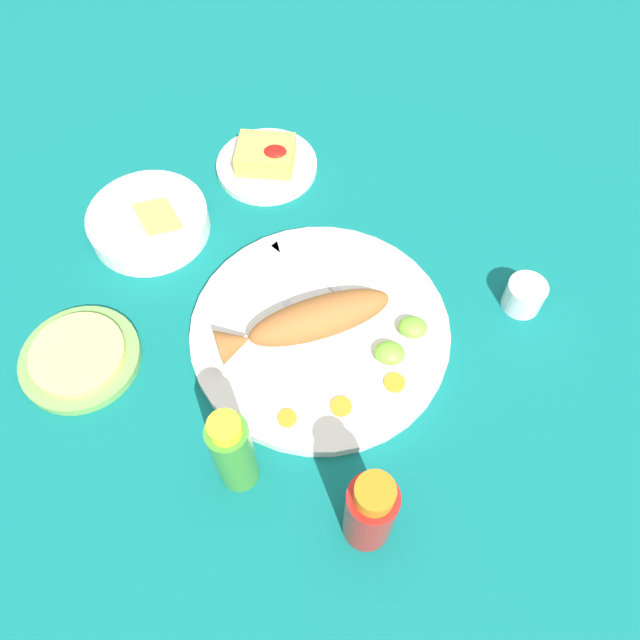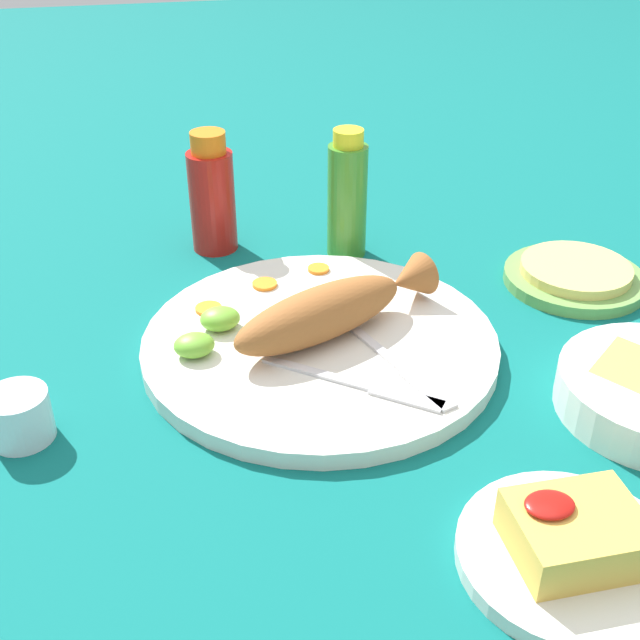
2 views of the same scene
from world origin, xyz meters
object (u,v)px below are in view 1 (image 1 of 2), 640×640
(hot_sauce_bottle_red, at_px, (370,511))
(guacamole_bowl, at_px, (149,221))
(fork_far, at_px, (312,272))
(fried_fish, at_px, (308,321))
(fork_near, at_px, (282,282))
(main_plate, at_px, (320,331))
(side_plate_fries, at_px, (267,166))
(hot_sauce_bottle_green, at_px, (233,452))
(tortilla_plate, at_px, (81,358))
(salt_cup, at_px, (524,297))

(hot_sauce_bottle_red, distance_m, guacamole_bowl, 0.57)
(fork_far, bearing_deg, fried_fish, 130.31)
(fork_near, xyz_separation_m, guacamole_bowl, (-0.22, 0.09, 0.00))
(main_plate, bearing_deg, side_plate_fries, 111.07)
(fried_fish, bearing_deg, hot_sauce_bottle_red, -94.28)
(hot_sauce_bottle_green, bearing_deg, tortilla_plate, 151.00)
(fried_fish, height_order, salt_cup, fried_fish)
(guacamole_bowl, height_order, tortilla_plate, guacamole_bowl)
(salt_cup, bearing_deg, tortilla_plate, -165.85)
(salt_cup, relative_size, guacamole_bowl, 0.31)
(fried_fish, relative_size, tortilla_plate, 1.48)
(fork_near, distance_m, tortilla_plate, 0.30)
(fried_fish, xyz_separation_m, side_plate_fries, (-0.11, 0.33, -0.04))
(fork_near, relative_size, fork_far, 1.15)
(main_plate, distance_m, hot_sauce_bottle_green, 0.24)
(hot_sauce_bottle_red, bearing_deg, tortilla_plate, 155.34)
(hot_sauce_bottle_red, bearing_deg, fork_far, 105.95)
(salt_cup, xyz_separation_m, tortilla_plate, (-0.62, -0.16, -0.01))
(fried_fish, distance_m, hot_sauce_bottle_green, 0.22)
(hot_sauce_bottle_red, relative_size, guacamole_bowl, 0.83)
(side_plate_fries, bearing_deg, hot_sauce_bottle_green, -85.51)
(fried_fish, xyz_separation_m, tortilla_plate, (-0.31, -0.07, -0.04))
(fried_fish, xyz_separation_m, hot_sauce_bottle_green, (-0.07, -0.21, 0.03))
(fork_near, distance_m, hot_sauce_bottle_red, 0.37)
(tortilla_plate, bearing_deg, fried_fish, 12.49)
(main_plate, relative_size, fried_fish, 1.50)
(fork_far, bearing_deg, salt_cup, -145.44)
(fork_far, bearing_deg, side_plate_fries, -28.16)
(main_plate, bearing_deg, salt_cup, 15.33)
(fried_fish, height_order, hot_sauce_bottle_green, hot_sauce_bottle_green)
(main_plate, distance_m, fried_fish, 0.04)
(fork_far, xyz_separation_m, tortilla_plate, (-0.31, -0.17, -0.01))
(fork_near, bearing_deg, side_plate_fries, -5.98)
(tortilla_plate, bearing_deg, side_plate_fries, 62.40)
(salt_cup, bearing_deg, guacamole_bowl, 171.57)
(main_plate, relative_size, tortilla_plate, 2.22)
(hot_sauce_bottle_green, bearing_deg, hot_sauce_bottle_red, -17.43)
(side_plate_fries, bearing_deg, fork_far, -65.48)
(fork_far, bearing_deg, fork_near, 65.97)
(fried_fish, height_order, side_plate_fries, fried_fish)
(fried_fish, distance_m, fork_far, 0.11)
(guacamole_bowl, bearing_deg, fried_fish, -32.41)
(side_plate_fries, distance_m, tortilla_plate, 0.45)
(salt_cup, height_order, tortilla_plate, salt_cup)
(fork_far, bearing_deg, guacamole_bowl, 22.47)
(hot_sauce_bottle_green, height_order, side_plate_fries, hot_sauce_bottle_green)
(salt_cup, height_order, side_plate_fries, salt_cup)
(guacamole_bowl, bearing_deg, hot_sauce_bottle_green, -61.46)
(side_plate_fries, bearing_deg, main_plate, -68.93)
(fork_near, bearing_deg, tortilla_plate, 99.78)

